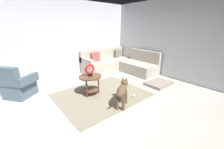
{
  "coord_description": "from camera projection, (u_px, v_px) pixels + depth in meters",
  "views": [
    {
      "loc": [
        -1.84,
        -2.15,
        1.79
      ],
      "look_at": [
        0.45,
        0.6,
        0.55
      ],
      "focal_mm": 22.34,
      "sensor_mm": 36.0,
      "label": 1
    }
  ],
  "objects": [
    {
      "name": "dog",
      "position": [
        122.0,
        91.0,
        3.21
      ],
      "size": [
        0.73,
        0.53,
        0.63
      ],
      "rotation": [
        0.0,
        0.0,
        5.32
      ],
      "color": "brown",
      "rests_on": "ground_plane"
    },
    {
      "name": "armchair",
      "position": [
        17.0,
        86.0,
        3.65
      ],
      "size": [
        0.97,
        1.0,
        0.88
      ],
      "rotation": [
        0.0,
        0.0,
        -0.91
      ],
      "color": "#4C6070",
      "rests_on": "ground_plane"
    },
    {
      "name": "dog_toy_ball",
      "position": [
        134.0,
        96.0,
        3.71
      ],
      "size": [
        0.07,
        0.07,
        0.07
      ],
      "primitive_type": "sphere",
      "color": "silver",
      "rests_on": "ground_plane"
    },
    {
      "name": "area_rug",
      "position": [
        101.0,
        94.0,
        3.86
      ],
      "size": [
        2.3,
        1.9,
        0.01
      ],
      "primitive_type": "cube",
      "color": "gray",
      "rests_on": "ground_plane"
    },
    {
      "name": "wall_back",
      "position": [
        60.0,
        39.0,
        4.96
      ],
      "size": [
        6.0,
        0.12,
        2.7
      ],
      "primitive_type": "cube",
      "color": "silver",
      "rests_on": "ground_plane"
    },
    {
      "name": "dog_bed_mat",
      "position": [
        159.0,
        83.0,
        4.5
      ],
      "size": [
        0.8,
        0.6,
        0.09
      ],
      "primitive_type": "cube",
      "color": "gray",
      "rests_on": "ground_plane"
    },
    {
      "name": "torus_sculpture",
      "position": [
        90.0,
        70.0,
        3.66
      ],
      "size": [
        0.28,
        0.08,
        0.33
      ],
      "color": "black",
      "rests_on": "side_table"
    },
    {
      "name": "side_table",
      "position": [
        90.0,
        80.0,
        3.76
      ],
      "size": [
        0.6,
        0.6,
        0.54
      ],
      "color": "brown",
      "rests_on": "ground_plane"
    },
    {
      "name": "ground_plane",
      "position": [
        114.0,
        109.0,
        3.28
      ],
      "size": [
        6.0,
        6.0,
        0.1
      ],
      "primitive_type": "cube",
      "color": "#B7B2A8"
    },
    {
      "name": "wall_right",
      "position": [
        181.0,
        40.0,
        4.6
      ],
      "size": [
        0.12,
        6.0,
        2.7
      ],
      "primitive_type": "cube",
      "color": "silver",
      "rests_on": "ground_plane"
    },
    {
      "name": "sectional_couch",
      "position": [
        118.0,
        64.0,
        5.84
      ],
      "size": [
        2.2,
        2.25,
        0.88
      ],
      "color": "#B2A899",
      "rests_on": "ground_plane"
    }
  ]
}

